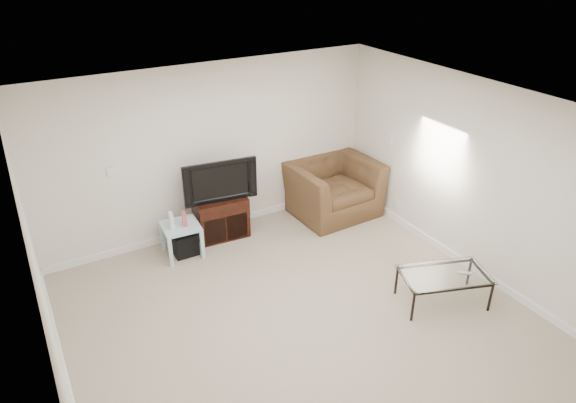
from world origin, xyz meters
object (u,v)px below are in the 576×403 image
side_table (182,240)px  coffee_table (442,288)px  tv_stand (220,216)px  television (218,179)px  subwoofer (184,243)px  recliner (333,179)px

side_table → coffee_table: 3.49m
tv_stand → coffee_table: 3.27m
television → coffee_table: 3.32m
subwoofer → recliner: (2.46, -0.02, 0.41)m
subwoofer → recliner: size_ratio=0.25×
tv_stand → side_table: size_ratio=1.52×
recliner → subwoofer: bearing=177.6°
recliner → coffee_table: 2.60m
television → recliner: (1.82, -0.20, -0.35)m
television → coffee_table: size_ratio=0.94×
tv_stand → recliner: bearing=-3.1°
subwoofer → coffee_table: size_ratio=0.31×
coffee_table → television: bearing=121.3°
television → coffee_table: bearing=-51.5°
tv_stand → side_table: (-0.67, -0.23, -0.08)m
television → subwoofer: bearing=-157.0°
tv_stand → recliner: recliner is taller
television → side_table: bearing=-156.3°
television → side_table: size_ratio=2.01×
tv_stand → television: 0.61m
tv_stand → coffee_table: tv_stand is taller
coffee_table → subwoofer: bearing=132.0°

